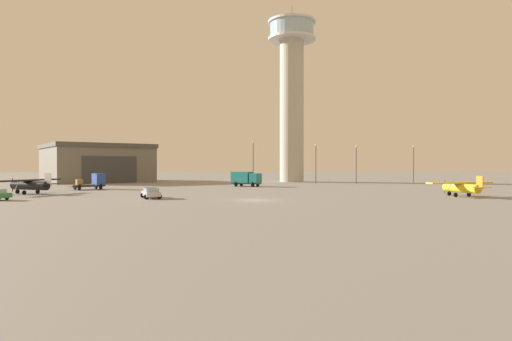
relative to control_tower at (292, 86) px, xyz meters
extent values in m
plane|color=gray|center=(-8.94, -57.96, -24.39)|extent=(400.00, 400.00, 0.00)
cylinder|color=#B2AD9E|center=(0.00, 0.00, -6.49)|extent=(6.04, 6.04, 35.79)
cylinder|color=silver|center=(0.00, 0.00, 11.71)|extent=(11.99, 11.99, 0.60)
cylinder|color=#99B7C6|center=(0.00, 0.00, 13.87)|extent=(11.03, 11.03, 3.73)
cylinder|color=silver|center=(0.00, 0.00, 15.99)|extent=(11.99, 11.99, 0.50)
cylinder|color=#38383D|center=(0.00, 0.00, 18.24)|extent=(0.16, 0.16, 4.00)
cube|color=#6B665B|center=(-49.66, -0.14, -20.18)|extent=(32.20, 32.31, 8.41)
cube|color=#4A4740|center=(-49.66, -0.14, -15.47)|extent=(33.04, 33.15, 1.00)
cube|color=#38383A|center=(-42.89, -9.75, -21.23)|extent=(10.40, 7.39, 6.31)
cylinder|color=black|center=(-42.08, -47.25, -23.09)|extent=(6.63, 3.68, 1.31)
cone|color=#38383D|center=(-45.38, -45.92, -23.09)|extent=(1.23, 1.21, 0.92)
cube|color=#38383D|center=(-45.38, -45.92, -23.09)|extent=(0.10, 0.12, 2.01)
cube|color=black|center=(-42.37, -47.13, -22.33)|extent=(5.43, 10.43, 0.21)
cylinder|color=white|center=(-41.74, -45.56, -22.77)|extent=(0.47, 1.00, 1.44)
cylinder|color=white|center=(-43.01, -48.71, -22.77)|extent=(0.47, 1.00, 1.44)
cube|color=#99B7C6|center=(-43.26, -46.78, -22.73)|extent=(1.47, 1.41, 0.74)
cone|color=black|center=(-38.77, -48.58, -22.99)|extent=(1.74, 1.47, 0.99)
cube|color=white|center=(-38.77, -48.58, -22.14)|extent=(1.13, 0.55, 1.80)
cube|color=black|center=(-38.77, -48.58, -22.83)|extent=(2.07, 3.31, 0.11)
cylinder|color=black|center=(-44.44, -46.30, -24.07)|extent=(0.40, 0.66, 0.64)
cylinder|color=black|center=(-41.45, -46.25, -24.07)|extent=(0.40, 0.66, 0.64)
cylinder|color=black|center=(-42.32, -48.41, -24.07)|extent=(0.40, 0.66, 0.64)
cylinder|color=gold|center=(18.96, -52.15, -23.20)|extent=(2.83, 6.17, 1.21)
cone|color=#38383D|center=(18.06, -49.00, -23.20)|extent=(1.05, 1.07, 0.84)
cube|color=#38383D|center=(18.06, -49.00, -23.20)|extent=(0.11, 0.08, 1.85)
cube|color=gold|center=(18.88, -51.86, -22.50)|extent=(9.76, 4.07, 0.19)
cylinder|color=orange|center=(20.37, -51.44, -22.90)|extent=(0.94, 0.34, 1.32)
cylinder|color=orange|center=(17.38, -52.29, -22.90)|extent=(0.94, 0.34, 1.32)
cube|color=#99B7C6|center=(18.64, -51.02, -22.87)|extent=(1.22, 1.29, 0.68)
cone|color=gold|center=(19.85, -55.29, -23.10)|extent=(1.24, 1.56, 0.91)
cube|color=orange|center=(19.85, -55.29, -22.32)|extent=(0.41, 1.06, 1.65)
cube|color=gold|center=(19.85, -55.29, -22.96)|extent=(3.05, 1.64, 0.10)
cylinder|color=black|center=(18.32, -49.90, -24.10)|extent=(0.61, 0.31, 0.58)
cylinder|color=black|center=(20.04, -52.04, -24.10)|extent=(0.61, 0.31, 0.58)
cylinder|color=black|center=(17.98, -52.63, -24.10)|extent=(0.61, 0.31, 0.58)
cube|color=#38383D|center=(-10.89, -24.06, -23.77)|extent=(6.02, 4.33, 0.24)
cube|color=teal|center=(-9.04, -24.97, -22.70)|extent=(2.55, 2.96, 1.90)
cube|color=#99B7C6|center=(-8.38, -25.30, -22.32)|extent=(1.01, 1.95, 0.95)
cube|color=teal|center=(-11.74, -23.64, -22.55)|extent=(4.54, 3.94, 2.20)
cylinder|color=black|center=(-8.60, -23.94, -23.89)|extent=(0.69, 1.02, 1.00)
cylinder|color=black|center=(-9.59, -25.96, -23.89)|extent=(0.69, 1.02, 1.00)
cylinder|color=black|center=(-11.93, -22.29, -23.89)|extent=(0.69, 1.02, 1.00)
cylinder|color=black|center=(-12.93, -24.32, -23.89)|extent=(0.69, 1.02, 1.00)
cube|color=#38383D|center=(-38.36, -35.22, -23.77)|extent=(5.60, 5.21, 0.24)
cube|color=#2847A8|center=(-36.81, -33.89, -22.62)|extent=(2.84, 2.94, 2.06)
cube|color=#99B7C6|center=(-36.26, -33.42, -22.21)|extent=(1.45, 1.68, 1.03)
cube|color=brown|center=(-39.07, -35.83, -23.57)|extent=(4.50, 4.36, 0.16)
cube|color=#997547|center=(-39.36, -36.07, -23.04)|extent=(1.40, 1.40, 0.90)
cylinder|color=black|center=(-37.59, -33.07, -23.89)|extent=(0.86, 0.94, 1.00)
cylinder|color=black|center=(-36.12, -34.79, -23.89)|extent=(0.86, 0.94, 1.00)
cylinder|color=black|center=(-40.38, -35.46, -23.89)|extent=(0.86, 0.94, 1.00)
cylinder|color=black|center=(-38.91, -37.18, -23.89)|extent=(0.86, 0.94, 1.00)
cylinder|color=black|center=(-39.53, -57.62, -24.07)|extent=(0.23, 0.65, 0.64)
cube|color=#B7BABF|center=(-22.34, -55.10, -23.79)|extent=(3.40, 4.88, 0.55)
cube|color=#99B7C6|center=(-22.25, -55.31, -23.27)|extent=(2.45, 2.96, 0.50)
cylinder|color=black|center=(-23.67, -54.04, -24.07)|extent=(0.66, 0.41, 0.64)
cylinder|color=black|center=(-22.19, -53.40, -24.07)|extent=(0.66, 0.41, 0.64)
cylinder|color=black|center=(-22.49, -56.80, -24.07)|extent=(0.66, 0.41, 0.64)
cylinder|color=black|center=(-21.01, -56.17, -24.07)|extent=(0.66, 0.41, 0.64)
cylinder|color=#38383D|center=(14.38, -8.93, -20.20)|extent=(0.18, 0.18, 8.38)
sphere|color=#F9E5B2|center=(14.38, -8.93, -15.78)|extent=(0.44, 0.44, 0.44)
cylinder|color=#38383D|center=(29.68, -3.42, -20.10)|extent=(0.18, 0.18, 8.58)
sphere|color=#F9E5B2|center=(29.68, -3.42, -15.58)|extent=(0.44, 0.44, 0.44)
cylinder|color=#38383D|center=(-9.71, -7.18, -19.67)|extent=(0.18, 0.18, 9.44)
sphere|color=#F9E5B2|center=(-9.71, -7.18, -14.72)|extent=(0.44, 0.44, 0.44)
cylinder|color=#38383D|center=(4.83, -9.90, -20.04)|extent=(0.18, 0.18, 8.70)
sphere|color=#F9E5B2|center=(4.83, -9.90, -15.47)|extent=(0.44, 0.44, 0.44)
camera|label=1|loc=(-8.50, -111.71, -20.04)|focal=30.91mm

